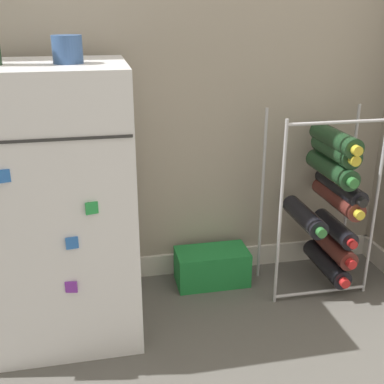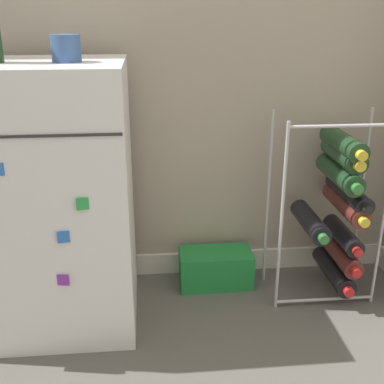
{
  "view_description": "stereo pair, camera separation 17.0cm",
  "coord_description": "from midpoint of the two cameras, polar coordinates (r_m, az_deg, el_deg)",
  "views": [
    {
      "loc": [
        -0.29,
        -1.26,
        1.06
      ],
      "look_at": [
        0.03,
        0.3,
        0.46
      ],
      "focal_mm": 45.0,
      "sensor_mm": 36.0,
      "label": 1
    },
    {
      "loc": [
        -0.12,
        -1.28,
        1.06
      ],
      "look_at": [
        0.03,
        0.3,
        0.46
      ],
      "focal_mm": 45.0,
      "sensor_mm": 36.0,
      "label": 2
    }
  ],
  "objects": [
    {
      "name": "wine_rack",
      "position": [
        1.92,
        19.39,
        -1.68
      ],
      "size": [
        0.39,
        0.33,
        0.72
      ],
      "color": "#B2B2B7",
      "rests_on": "ground_plane"
    },
    {
      "name": "mini_fridge",
      "position": [
        1.66,
        -14.34,
        -1.12
      ],
      "size": [
        0.58,
        0.47,
        0.91
      ],
      "color": "white",
      "rests_on": "ground_plane"
    },
    {
      "name": "ground_plane",
      "position": [
        1.67,
        3.13,
        -18.7
      ],
      "size": [
        14.0,
        14.0,
        0.0
      ],
      "primitive_type": "plane",
      "color": "#56544F"
    },
    {
      "name": "soda_box",
      "position": [
        1.99,
        5.3,
        -8.99
      ],
      "size": [
        0.29,
        0.15,
        0.14
      ],
      "color": "#1E7F38",
      "rests_on": "ground_plane"
    },
    {
      "name": "fridge_top_cup",
      "position": [
        1.51,
        -11.5,
        16.33
      ],
      "size": [
        0.09,
        0.09,
        0.08
      ],
      "color": "#335184",
      "rests_on": "mini_fridge"
    }
  ]
}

